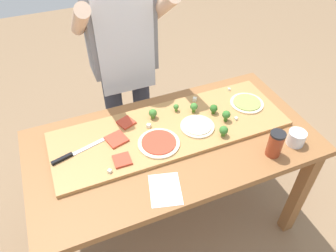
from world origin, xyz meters
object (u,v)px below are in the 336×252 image
broccoli_floret_front_left (194,107)px  cheese_crumble_b (110,171)px  pizza_slice_near_right (126,122)px  pizza_whole_cheese_artichoke (197,126)px  pizza_whole_pesto_green (247,103)px  cook_center (123,54)px  broccoli_floret_back_right (153,113)px  sauce_jar (275,144)px  cheese_crumble_e (229,89)px  recipe_note (165,189)px  prep_table (173,155)px  cheese_crumble_c (149,126)px  broccoli_floret_back_mid (226,115)px  flour_cup (296,139)px  broccoli_floret_front_right (214,109)px  pizza_slice_center (122,160)px  broccoli_floret_front_mid (176,107)px  pizza_slice_far_right (116,139)px  chefs_knife (72,154)px  broccoli_floret_back_left (224,130)px  cheese_crumble_d (195,99)px  pizza_whole_tomato_red (159,143)px  cheese_crumble_a (236,118)px

broccoli_floret_front_left → cheese_crumble_b: size_ratio=3.52×
pizza_slice_near_right → broccoli_floret_front_left: size_ratio=1.38×
pizza_whole_cheese_artichoke → pizza_whole_pesto_green: (0.36, 0.07, -0.00)m
cook_center → broccoli_floret_back_right: bearing=-86.3°
sauce_jar → cheese_crumble_e: bearing=83.7°
broccoli_floret_front_left → cheese_crumble_e: size_ratio=4.13×
pizza_whole_cheese_artichoke → recipe_note: (-0.31, -0.31, -0.03)m
prep_table → cheese_crumble_c: (-0.09, 0.13, 0.14)m
pizza_slice_near_right → broccoli_floret_back_mid: broccoli_floret_back_mid is taller
flour_cup → cook_center: (-0.66, 0.90, 0.17)m
broccoli_floret_front_right → pizza_slice_center: bearing=-165.6°
cheese_crumble_c → flour_cup: (0.68, -0.39, 0.00)m
pizza_slice_near_right → broccoli_floret_front_mid: size_ratio=1.77×
cheese_crumble_c → broccoli_floret_front_right: bearing=-4.5°
broccoli_floret_front_left → cheese_crumble_b: broccoli_floret_front_left is taller
broccoli_floret_front_left → sauce_jar: (0.24, -0.44, 0.02)m
pizza_slice_far_right → broccoli_floret_back_mid: (0.61, -0.08, 0.04)m
broccoli_floret_front_mid → sauce_jar: sauce_jar is taller
pizza_slice_far_right → pizza_slice_center: 0.15m
pizza_whole_pesto_green → pizza_slice_near_right: size_ratio=2.40×
sauce_jar → broccoli_floret_back_right: bearing=135.0°
cheese_crumble_c → broccoli_floret_back_mid: bearing=-15.3°
pizza_slice_far_right → cheese_crumble_b: (-0.09, -0.20, 0.00)m
chefs_knife → broccoli_floret_back_left: (0.77, -0.17, 0.03)m
sauce_jar → broccoli_floret_back_left: bearing=132.2°
prep_table → cheese_crumble_b: 0.41m
cheese_crumble_b → cheese_crumble_d: cheese_crumble_d is taller
pizza_whole_cheese_artichoke → cook_center: 0.67m
prep_table → pizza_slice_center: pizza_slice_center is taller
pizza_whole_tomato_red → cheese_crumble_a: size_ratio=14.06×
pizza_whole_tomato_red → broccoli_floret_front_right: size_ratio=3.80×
broccoli_floret_back_mid → broccoli_floret_back_right: 0.41m
pizza_slice_far_right → cheese_crumble_a: 0.67m
broccoli_floret_back_right → pizza_slice_center: bearing=-136.0°
broccoli_floret_back_right → sauce_jar: bearing=-45.0°
broccoli_floret_back_right → broccoli_floret_front_mid: bearing=2.5°
broccoli_floret_back_left → recipe_note: broccoli_floret_back_left is taller
cheese_crumble_b → recipe_note: bearing=-40.5°
chefs_knife → pizza_slice_near_right: chefs_knife is taller
cheese_crumble_b → cheese_crumble_c: size_ratio=0.83×
chefs_knife → cook_center: (0.45, 0.55, 0.17)m
cheese_crumble_c → broccoli_floret_front_left: bearing=5.0°
cheese_crumble_d → recipe_note: (-0.40, -0.52, -0.03)m
pizza_whole_cheese_artichoke → broccoli_floret_front_mid: (-0.05, 0.17, 0.02)m
broccoli_floret_back_mid → recipe_note: bearing=-148.7°
pizza_slice_near_right → cheese_crumble_b: bearing=-119.8°
broccoli_floret_back_right → sauce_jar: sauce_jar is taller
recipe_note → cook_center: (0.09, 0.91, 0.20)m
broccoli_floret_front_left → cheese_crumble_d: broccoli_floret_front_left is taller
chefs_knife → broccoli_floret_back_mid: bearing=-4.5°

